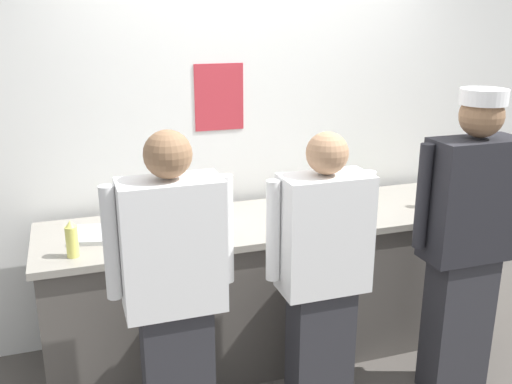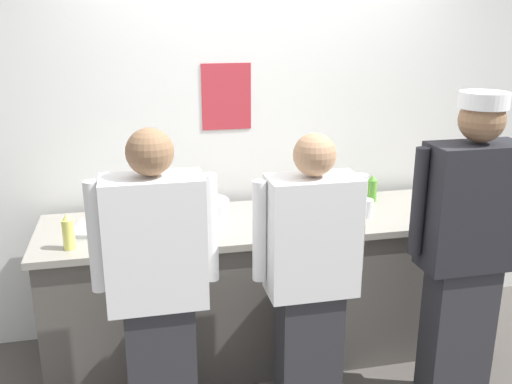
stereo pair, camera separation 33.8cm
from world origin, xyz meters
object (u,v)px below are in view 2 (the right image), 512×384
Objects in this scene: chef_near_left at (158,289)px; chefs_knife at (286,223)px; chef_far_right at (466,248)px; deli_cup at (366,208)px; squeeze_bottle_primary at (440,199)px; squeeze_bottle_secondary at (68,232)px; plate_stack_front at (311,201)px; mixing_bowl_steel at (203,211)px; ramekin_yellow_sauce at (173,229)px; sheet_tray at (117,228)px; ramekin_green_sauce at (349,204)px; chef_center at (311,278)px; squeeze_bottle_spare at (372,189)px; ramekin_orange_sauce at (340,213)px.

chef_near_left is 1.00m from chefs_knife.
deli_cup is (-0.29, 0.64, 0.03)m from chef_far_right.
squeeze_bottle_primary is 0.97× the size of squeeze_bottle_secondary.
plate_stack_front is (-0.58, 0.87, 0.02)m from chef_far_right.
mixing_bowl_steel is 0.25m from ramekin_yellow_sauce.
sheet_tray is 0.33m from ramekin_yellow_sauce.
ramekin_green_sauce is (1.15, 0.21, 0.00)m from ramekin_yellow_sauce.
chef_near_left is 1.61m from chef_far_right.
chef_near_left reaches higher than sheet_tray.
deli_cup is at bearing 1.90° from chefs_knife.
mixing_bowl_steel is 0.64× the size of sheet_tray.
squeeze_bottle_primary is (1.97, -0.13, 0.08)m from sheet_tray.
chef_center is 8.85× the size of squeeze_bottle_spare.
chef_near_left reaches higher than ramekin_orange_sauce.
ramekin_yellow_sauce is (-0.19, -0.14, -0.05)m from mixing_bowl_steel.
chefs_knife is (0.48, -0.13, -0.06)m from mixing_bowl_steel.
squeeze_bottle_secondary is at bearing -174.37° from chefs_knife.
chef_far_right is 9.16× the size of squeeze_bottle_primary.
chef_near_left is at bearing -74.95° from sheet_tray.
sheet_tray is at bearing 157.92° from chef_far_right.
ramekin_yellow_sauce is at bearing -179.25° from chefs_knife.
chef_far_right reaches higher than mixing_bowl_steel.
chef_far_right is 20.04× the size of ramekin_orange_sauce.
plate_stack_front is 0.72m from mixing_bowl_steel.
ramekin_orange_sauce is (0.39, 0.64, 0.10)m from chef_center.
ramekin_yellow_sauce is (-1.35, -0.31, -0.06)m from squeeze_bottle_spare.
plate_stack_front is at bearing 15.73° from ramekin_yellow_sauce.
squeeze_bottle_primary is at bearing 2.46° from squeeze_bottle_secondary.
chef_near_left is 1.33m from ramekin_orange_sauce.
chef_center reaches higher than ramekin_green_sauce.
ramekin_yellow_sauce is (-1.66, 0.02, -0.07)m from squeeze_bottle_primary.
mixing_bowl_steel is 1.77× the size of squeeze_bottle_spare.
squeeze_bottle_primary reaches higher than chefs_knife.
mixing_bowl_steel is 0.96m from ramekin_green_sauce.
squeeze_bottle_spare is (1.16, 0.16, 0.02)m from mixing_bowl_steel.
plate_stack_front reaches higher than chefs_knife.
chefs_knife is (-0.51, -0.02, -0.05)m from deli_cup.
ramekin_yellow_sauce is 1.16× the size of ramekin_green_sauce.
ramekin_green_sauce is at bearing 3.62° from sheet_tray.
chef_far_right reaches higher than squeeze_bottle_primary.
ramekin_yellow_sauce is (-0.64, 0.58, 0.10)m from chef_center.
squeeze_bottle_primary reaches higher than plate_stack_front.
mixing_bowl_steel is 2.91× the size of deli_cup.
chef_near_left is at bearing -140.67° from plate_stack_front.
chefs_knife is at bearing 36.78° from chef_near_left.
ramekin_orange_sauce is at bearing 9.10° from chefs_knife.
mixing_bowl_steel reaches higher than ramekin_orange_sauce.
squeeze_bottle_primary is at bearing -3.80° from sheet_tray.
ramekin_green_sauce reaches higher than chefs_knife.
chef_far_right is 16.13× the size of deli_cup.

